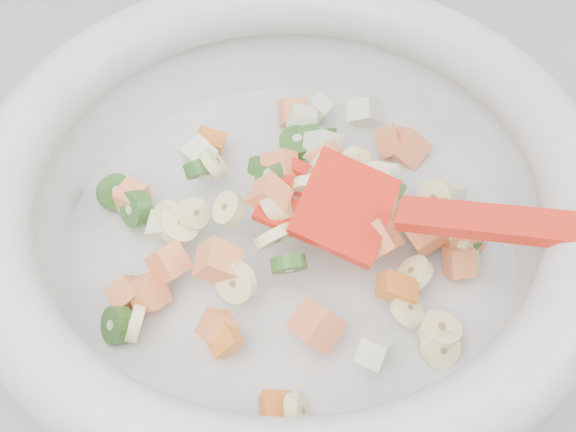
{
  "coord_description": "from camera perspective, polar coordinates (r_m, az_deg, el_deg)",
  "views": [
    {
      "loc": [
        -0.19,
        1.13,
        1.33
      ],
      "look_at": [
        -0.18,
        1.43,
        0.95
      ],
      "focal_mm": 45.0,
      "sensor_mm": 36.0,
      "label": 1
    }
  ],
  "objects": [
    {
      "name": "mixing_bowl",
      "position": [
        0.47,
        0.09,
        0.97
      ],
      "size": [
        0.48,
        0.4,
        0.14
      ],
      "color": "#B7B7B5",
      "rests_on": "counter"
    }
  ]
}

